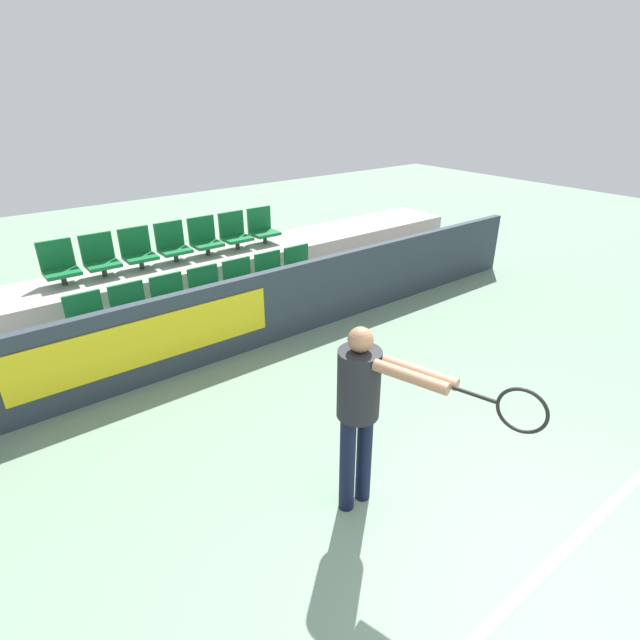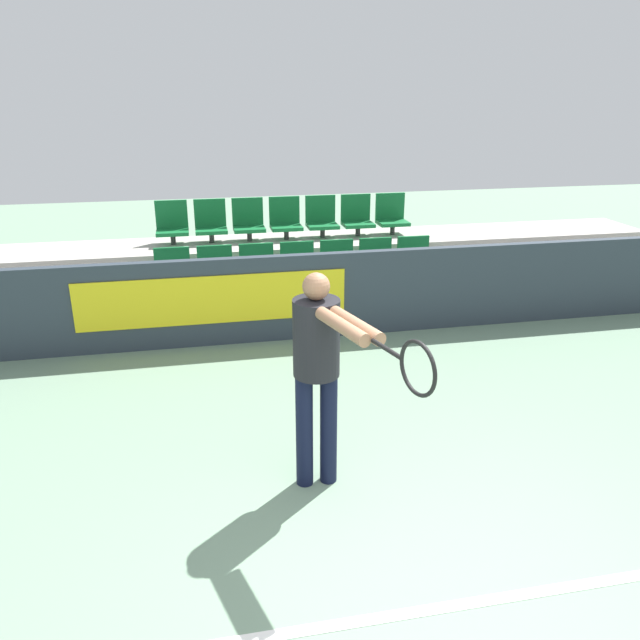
% 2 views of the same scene
% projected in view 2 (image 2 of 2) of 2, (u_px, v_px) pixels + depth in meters
% --- Properties ---
extents(ground_plane, '(30.00, 30.00, 0.00)m').
position_uv_depth(ground_plane, '(452.00, 626.00, 3.54)').
color(ground_plane, gray).
extents(court_baseline, '(5.28, 0.08, 0.01)m').
position_uv_depth(court_baseline, '(443.00, 608.00, 3.67)').
color(court_baseline, white).
rests_on(court_baseline, ground).
extents(barrier_wall, '(11.32, 0.14, 1.04)m').
position_uv_depth(barrier_wall, '(307.00, 296.00, 7.47)').
color(barrier_wall, '#2D3842').
rests_on(barrier_wall, ground).
extents(bleacher_tier_front, '(10.92, 1.09, 0.41)m').
position_uv_depth(bleacher_tier_front, '(300.00, 304.00, 8.16)').
color(bleacher_tier_front, '#ADA89E').
rests_on(bleacher_tier_front, ground).
extents(bleacher_tier_middle, '(10.92, 1.09, 0.81)m').
position_uv_depth(bleacher_tier_middle, '(288.00, 267.00, 9.08)').
color(bleacher_tier_middle, '#ADA89E').
rests_on(bleacher_tier_middle, ground).
extents(stadium_chair_0, '(0.44, 0.37, 0.59)m').
position_uv_depth(stadium_chair_0, '(173.00, 274.00, 7.81)').
color(stadium_chair_0, '#333333').
rests_on(stadium_chair_0, bleacher_tier_front).
extents(stadium_chair_1, '(0.44, 0.37, 0.59)m').
position_uv_depth(stadium_chair_1, '(216.00, 272.00, 7.91)').
color(stadium_chair_1, '#333333').
rests_on(stadium_chair_1, bleacher_tier_front).
extents(stadium_chair_2, '(0.44, 0.37, 0.59)m').
position_uv_depth(stadium_chair_2, '(258.00, 270.00, 8.01)').
color(stadium_chair_2, '#333333').
rests_on(stadium_chair_2, bleacher_tier_front).
extents(stadium_chair_3, '(0.44, 0.37, 0.59)m').
position_uv_depth(stadium_chair_3, '(298.00, 267.00, 8.11)').
color(stadium_chair_3, '#333333').
rests_on(stadium_chair_3, bleacher_tier_front).
extents(stadium_chair_4, '(0.44, 0.37, 0.59)m').
position_uv_depth(stadium_chair_4, '(338.00, 265.00, 8.21)').
color(stadium_chair_4, '#333333').
rests_on(stadium_chair_4, bleacher_tier_front).
extents(stadium_chair_5, '(0.44, 0.37, 0.59)m').
position_uv_depth(stadium_chair_5, '(377.00, 263.00, 8.31)').
color(stadium_chair_5, '#333333').
rests_on(stadium_chair_5, bleacher_tier_front).
extents(stadium_chair_6, '(0.44, 0.37, 0.59)m').
position_uv_depth(stadium_chair_6, '(415.00, 261.00, 8.40)').
color(stadium_chair_6, '#333333').
rests_on(stadium_chair_6, bleacher_tier_front).
extents(stadium_chair_7, '(0.44, 0.37, 0.59)m').
position_uv_depth(stadium_chair_7, '(172.00, 225.00, 8.67)').
color(stadium_chair_7, '#333333').
rests_on(stadium_chair_7, bleacher_tier_middle).
extents(stadium_chair_8, '(0.44, 0.37, 0.59)m').
position_uv_depth(stadium_chair_8, '(211.00, 223.00, 8.77)').
color(stadium_chair_8, '#333333').
rests_on(stadium_chair_8, bleacher_tier_middle).
extents(stadium_chair_9, '(0.44, 0.37, 0.59)m').
position_uv_depth(stadium_chair_9, '(248.00, 222.00, 8.87)').
color(stadium_chair_9, '#333333').
rests_on(stadium_chair_9, bleacher_tier_middle).
extents(stadium_chair_10, '(0.44, 0.37, 0.59)m').
position_uv_depth(stadium_chair_10, '(285.00, 220.00, 8.96)').
color(stadium_chair_10, '#333333').
rests_on(stadium_chair_10, bleacher_tier_middle).
extents(stadium_chair_11, '(0.44, 0.37, 0.59)m').
position_uv_depth(stadium_chair_11, '(322.00, 219.00, 9.06)').
color(stadium_chair_11, '#333333').
rests_on(stadium_chair_11, bleacher_tier_middle).
extents(stadium_chair_12, '(0.44, 0.37, 0.59)m').
position_uv_depth(stadium_chair_12, '(357.00, 217.00, 9.16)').
color(stadium_chair_12, '#333333').
rests_on(stadium_chair_12, bleacher_tier_middle).
extents(stadium_chair_13, '(0.44, 0.37, 0.59)m').
position_uv_depth(stadium_chair_13, '(391.00, 216.00, 9.26)').
color(stadium_chair_13, '#333333').
rests_on(stadium_chair_13, bleacher_tier_middle).
extents(tennis_player, '(0.56, 1.46, 1.68)m').
position_uv_depth(tennis_player, '(320.00, 361.00, 4.43)').
color(tennis_player, black).
rests_on(tennis_player, ground).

